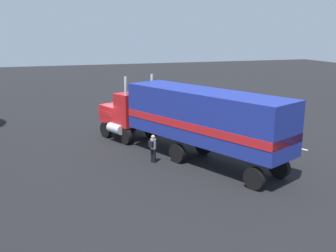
% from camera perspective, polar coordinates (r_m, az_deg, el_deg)
% --- Properties ---
extents(ground_plane, '(120.00, 120.00, 0.00)m').
position_cam_1_polar(ground_plane, '(27.55, -6.53, -1.64)').
color(ground_plane, black).
extents(lane_stripe_near, '(4.07, 1.98, 0.01)m').
position_cam_1_polar(lane_stripe_near, '(26.29, 1.98, -2.31)').
color(lane_stripe_near, silver).
rests_on(lane_stripe_near, ground_plane).
extents(lane_stripe_mid, '(4.12, 1.85, 0.01)m').
position_cam_1_polar(lane_stripe_mid, '(26.49, 8.25, -2.33)').
color(lane_stripe_mid, silver).
rests_on(lane_stripe_mid, ground_plane).
extents(lane_stripe_far, '(4.00, 2.12, 0.01)m').
position_cam_1_polar(lane_stripe_far, '(26.92, 15.74, -2.46)').
color(lane_stripe_far, silver).
rests_on(lane_stripe_far, ground_plane).
extents(semi_truck, '(13.88, 8.29, 4.50)m').
position_cam_1_polar(semi_truck, '(22.39, 3.24, 1.44)').
color(semi_truck, red).
rests_on(semi_truck, ground_plane).
extents(person_bystander, '(0.44, 0.47, 1.63)m').
position_cam_1_polar(person_bystander, '(21.98, -2.22, -3.19)').
color(person_bystander, black).
rests_on(person_bystander, ground_plane).
extents(motorcycle, '(2.11, 0.37, 1.12)m').
position_cam_1_polar(motorcycle, '(24.20, 14.85, -3.06)').
color(motorcycle, black).
rests_on(motorcycle, ground_plane).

